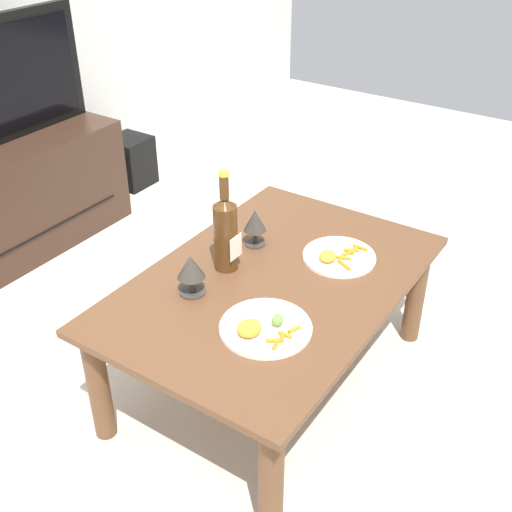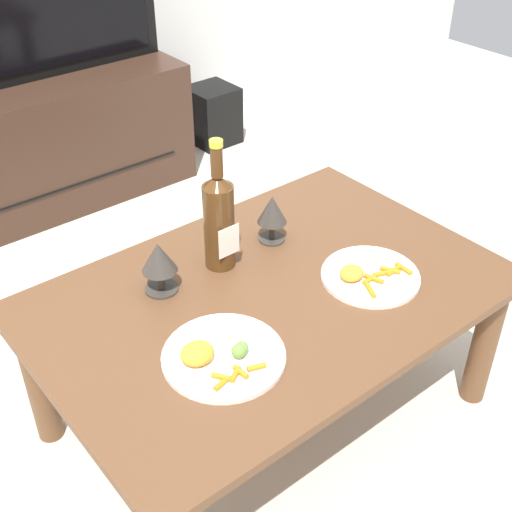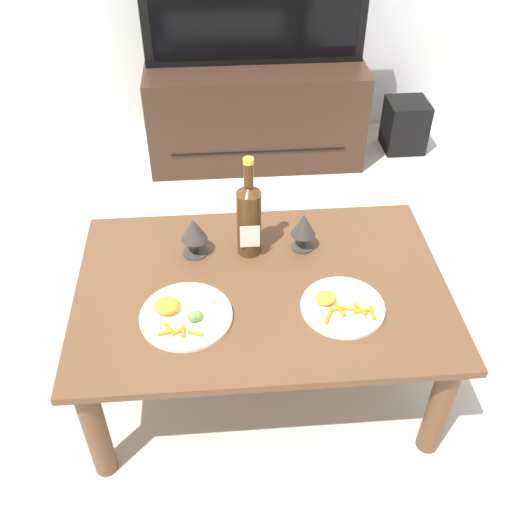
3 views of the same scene
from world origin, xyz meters
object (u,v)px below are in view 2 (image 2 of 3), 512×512
object	(u,v)px
dining_table	(269,313)
tv_stand	(50,139)
dinner_plate_left	(222,354)
goblet_left	(159,260)
goblet_right	(272,212)
tv_screen	(25,9)
wine_bottle	(219,218)
floor_speaker	(213,115)
dinner_plate_right	(369,275)

from	to	relation	value
dining_table	tv_stand	xyz separation A→B (m)	(0.10, 1.55, -0.11)
dinner_plate_left	goblet_left	bearing A→B (deg)	84.04
goblet_left	goblet_right	bearing A→B (deg)	0.00
tv_screen	goblet_right	xyz separation A→B (m)	(0.05, -1.38, -0.25)
goblet_right	dining_table	bearing A→B (deg)	-131.28
dining_table	wine_bottle	size ratio (longest dim) A/B	3.26
dining_table	floor_speaker	xyz separation A→B (m)	(0.94, 1.55, -0.23)
wine_bottle	dinner_plate_right	size ratio (longest dim) A/B	1.41
tv_stand	dinner_plate_left	world-z (taller)	tv_stand
dining_table	goblet_left	world-z (taller)	goblet_left
dining_table	wine_bottle	bearing A→B (deg)	99.02
goblet_right	dinner_plate_right	distance (m)	0.31
goblet_left	dinner_plate_right	xyz separation A→B (m)	(0.44, -0.29, -0.08)
goblet_left	dinner_plate_right	distance (m)	0.53
wine_bottle	goblet_left	xyz separation A→B (m)	(-0.18, 0.00, -0.05)
tv_stand	goblet_right	xyz separation A→B (m)	(0.05, -1.38, 0.28)
floor_speaker	dinner_plate_left	world-z (taller)	dinner_plate_left
tv_stand	dinner_plate_left	xyz separation A→B (m)	(-0.34, -1.67, 0.20)
tv_stand	floor_speaker	size ratio (longest dim) A/B	3.99
dinner_plate_right	dinner_plate_left	bearing A→B (deg)	-179.96
tv_stand	goblet_right	bearing A→B (deg)	-87.77
floor_speaker	goblet_right	world-z (taller)	goblet_right
tv_stand	floor_speaker	bearing A→B (deg)	0.02
dinner_plate_left	dinner_plate_right	xyz separation A→B (m)	(0.47, 0.00, -0.00)
tv_stand	dinner_plate_right	size ratio (longest dim) A/B	4.44
dinner_plate_left	dinner_plate_right	bearing A→B (deg)	0.04
tv_screen	dinner_plate_left	distance (m)	1.74
dining_table	dinner_plate_left	world-z (taller)	dinner_plate_left
dining_table	wine_bottle	xyz separation A→B (m)	(-0.03, 0.17, 0.21)
dining_table	dinner_plate_left	distance (m)	0.28
floor_speaker	goblet_right	distance (m)	1.64
dining_table	wine_bottle	distance (m)	0.27
tv_screen	floor_speaker	bearing A→B (deg)	0.18
floor_speaker	goblet_left	bearing A→B (deg)	-130.24
tv_screen	tv_stand	bearing A→B (deg)	90.00
tv_screen	wine_bottle	world-z (taller)	tv_screen
dinner_plate_left	floor_speaker	bearing A→B (deg)	54.98
tv_screen	dinner_plate_left	xyz separation A→B (m)	(-0.34, -1.67, -0.33)
tv_stand	tv_screen	size ratio (longest dim) A/B	1.02
wine_bottle	dinner_plate_left	world-z (taller)	wine_bottle
floor_speaker	dinner_plate_right	bearing A→B (deg)	-113.49
floor_speaker	wine_bottle	xyz separation A→B (m)	(-0.96, -1.38, 0.45)
goblet_right	dinner_plate_right	bearing A→B (deg)	-74.99
floor_speaker	dinner_plate_right	distance (m)	1.84
goblet_right	dinner_plate_left	world-z (taller)	goblet_right
wine_bottle	goblet_right	distance (m)	0.19
floor_speaker	goblet_left	distance (m)	1.84
wine_bottle	goblet_left	size ratio (longest dim) A/B	2.58
dinner_plate_left	dinner_plate_right	distance (m)	0.47
wine_bottle	goblet_left	world-z (taller)	wine_bottle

